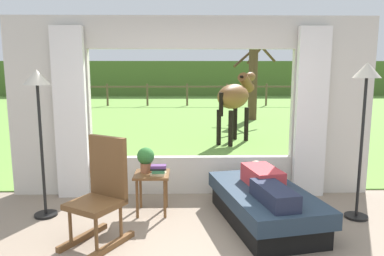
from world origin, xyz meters
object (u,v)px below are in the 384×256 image
(horse, at_px, (235,97))
(book_stack, at_px, (158,170))
(recliner_sofa, at_px, (264,205))
(side_table, at_px, (152,180))
(potted_plant, at_px, (146,158))
(floor_lamp_right, at_px, (365,94))
(pasture_tree, at_px, (253,80))
(floor_lamp_left, at_px, (38,99))
(rocking_chair, at_px, (102,192))
(reclining_person, at_px, (266,182))

(horse, bearing_deg, book_stack, -73.76)
(recliner_sofa, distance_m, side_table, 1.42)
(potted_plant, xyz_separation_m, floor_lamp_right, (2.62, -0.27, 0.83))
(side_table, relative_size, book_stack, 2.55)
(potted_plant, xyz_separation_m, book_stack, (0.17, -0.12, -0.12))
(recliner_sofa, xyz_separation_m, horse, (0.29, 4.79, 0.94))
(side_table, xyz_separation_m, horse, (1.65, 4.44, 0.73))
(book_stack, distance_m, pasture_tree, 9.11)
(side_table, height_order, potted_plant, potted_plant)
(side_table, relative_size, potted_plant, 1.63)
(recliner_sofa, xyz_separation_m, floor_lamp_left, (-2.69, 0.27, 1.25))
(recliner_sofa, distance_m, rocking_chair, 1.89)
(potted_plant, bearing_deg, floor_lamp_left, -173.69)
(floor_lamp_left, bearing_deg, rocking_chair, -37.85)
(rocking_chair, distance_m, potted_plant, 0.91)
(floor_lamp_right, height_order, horse, floor_lamp_right)
(reclining_person, height_order, book_stack, book_stack)
(rocking_chair, distance_m, pasture_tree, 9.95)
(potted_plant, bearing_deg, recliner_sofa, -15.75)
(floor_lamp_left, bearing_deg, recliner_sofa, -5.67)
(floor_lamp_left, relative_size, floor_lamp_right, 0.96)
(rocking_chair, xyz_separation_m, pasture_tree, (3.32, 9.33, 0.90))
(floor_lamp_left, distance_m, pasture_tree, 9.62)
(side_table, relative_size, floor_lamp_right, 0.27)
(pasture_tree, bearing_deg, horse, -106.35)
(floor_lamp_left, bearing_deg, reclining_person, -6.71)
(recliner_sofa, height_order, book_stack, book_stack)
(side_table, height_order, horse, horse)
(potted_plant, height_order, pasture_tree, pasture_tree)
(reclining_person, relative_size, potted_plant, 4.47)
(rocking_chair, height_order, side_table, rocking_chair)
(floor_lamp_right, bearing_deg, floor_lamp_left, 178.04)
(recliner_sofa, relative_size, pasture_tree, 0.58)
(book_stack, height_order, horse, horse)
(floor_lamp_left, bearing_deg, pasture_tree, 64.17)
(rocking_chair, xyz_separation_m, side_table, (0.46, 0.76, -0.12))
(side_table, bearing_deg, recliner_sofa, -14.27)
(recliner_sofa, bearing_deg, floor_lamp_right, -5.18)
(book_stack, relative_size, horse, 0.12)
(side_table, distance_m, potted_plant, 0.29)
(potted_plant, distance_m, horse, 4.73)
(pasture_tree, bearing_deg, recliner_sofa, -99.55)
(potted_plant, distance_m, book_stack, 0.24)
(reclining_person, height_order, pasture_tree, pasture_tree)
(floor_lamp_left, relative_size, pasture_tree, 0.57)
(floor_lamp_left, xyz_separation_m, horse, (2.98, 4.52, -0.31))
(potted_plant, height_order, floor_lamp_right, floor_lamp_right)
(reclining_person, height_order, floor_lamp_right, floor_lamp_right)
(potted_plant, xyz_separation_m, floor_lamp_left, (-1.25, -0.14, 0.76))
(rocking_chair, distance_m, floor_lamp_left, 1.44)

